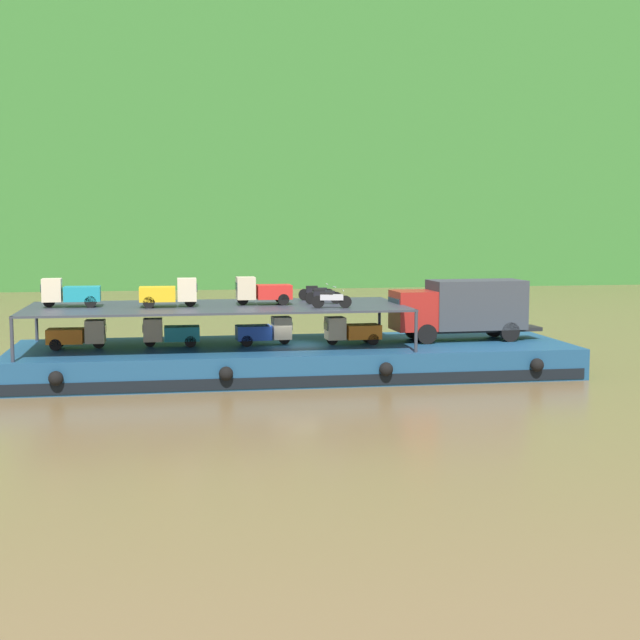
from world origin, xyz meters
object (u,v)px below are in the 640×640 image
motorcycle_upper_port (331,299)px  motorcycle_upper_centre (323,295)px  mini_truck_lower_aft (170,332)px  mini_truck_lower_mid (265,331)px  cargo_barge (294,359)px  mini_truck_lower_fore (352,331)px  mini_truck_upper_mid (169,293)px  mini_truck_upper_fore (263,291)px  mini_truck_upper_stern (70,293)px  motorcycle_upper_stbd (316,292)px  covered_lorry (462,308)px  mini_truck_lower_stern (78,335)px

motorcycle_upper_port → motorcycle_upper_centre: size_ratio=1.00×
mini_truck_lower_aft → mini_truck_lower_mid: (4.62, -0.23, 0.00)m
cargo_barge → mini_truck_lower_fore: bearing=-8.5°
mini_truck_lower_aft → motorcycle_upper_centre: bearing=-2.5°
cargo_barge → mini_truck_lower_fore: mini_truck_lower_fore is taller
mini_truck_lower_mid → motorcycle_upper_centre: (2.93, -0.10, 1.74)m
mini_truck_upper_mid → mini_truck_upper_fore: same height
mini_truck_upper_stern → motorcycle_upper_stbd: 12.42m
mini_truck_lower_fore → mini_truck_lower_aft: bearing=175.1°
covered_lorry → motorcycle_upper_stbd: covered_lorry is taller
mini_truck_lower_aft → mini_truck_upper_mid: size_ratio=1.00×
cargo_barge → mini_truck_lower_fore: size_ratio=9.84×
mini_truck_lower_fore → motorcycle_upper_stbd: bearing=116.4°
covered_lorry → mini_truck_upper_mid: bearing=-178.1°
mini_truck_lower_mid → mini_truck_upper_stern: 9.55m
covered_lorry → mini_truck_lower_stern: 19.24m
covered_lorry → mini_truck_lower_aft: covered_lorry is taller
cargo_barge → covered_lorry: (8.74, 0.16, 2.45)m
mini_truck_upper_fore → motorcycle_upper_port: bearing=-38.5°
cargo_barge → motorcycle_upper_port: bearing=-56.5°
mini_truck_lower_aft → motorcycle_upper_centre: (7.55, -0.32, 1.74)m
cargo_barge → mini_truck_upper_mid: mini_truck_upper_mid is taller
motorcycle_upper_port → mini_truck_lower_fore: bearing=53.0°
covered_lorry → mini_truck_upper_mid: 14.87m
mini_truck_lower_aft → mini_truck_upper_fore: (4.54, -0.18, 2.00)m
mini_truck_lower_aft → mini_truck_lower_stern: bearing=-178.1°
mini_truck_lower_stern → mini_truck_upper_mid: mini_truck_upper_mid is taller
mini_truck_lower_fore → mini_truck_upper_fore: size_ratio=1.01×
motorcycle_upper_port → motorcycle_upper_centre: 2.25m
mini_truck_upper_mid → motorcycle_upper_centre: size_ratio=1.44×
covered_lorry → motorcycle_upper_stbd: bearing=163.7°
mini_truck_lower_mid → mini_truck_upper_mid: mini_truck_upper_mid is taller
mini_truck_lower_aft → motorcycle_upper_port: (7.55, -2.58, 1.74)m
mini_truck_lower_fore → motorcycle_upper_port: (-1.36, -1.81, 1.74)m
covered_lorry → motorcycle_upper_stbd: 7.59m
mini_truck_lower_stern → motorcycle_upper_stbd: (11.96, 2.08, 1.74)m
mini_truck_lower_fore → motorcycle_upper_centre: bearing=161.8°
mini_truck_lower_mid → mini_truck_lower_aft: bearing=177.2°
mini_truck_lower_mid → mini_truck_upper_fore: (-0.09, 0.04, 2.00)m
mini_truck_lower_aft → motorcycle_upper_port: size_ratio=1.45×
mini_truck_lower_aft → cargo_barge: bearing=-3.3°
cargo_barge → motorcycle_upper_stbd: size_ratio=14.43×
cargo_barge → mini_truck_lower_mid: bearing=175.4°
covered_lorry → motorcycle_upper_centre: size_ratio=4.16×
covered_lorry → mini_truck_upper_mid: size_ratio=2.88×
mini_truck_lower_fore → mini_truck_lower_mid: bearing=172.8°
mini_truck_lower_aft → mini_truck_upper_mid: bearing=-91.2°
mini_truck_lower_mid → mini_truck_upper_mid: 5.07m
mini_truck_upper_stern → motorcycle_upper_port: size_ratio=1.46×
motorcycle_upper_stbd → mini_truck_upper_stern: bearing=-171.5°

